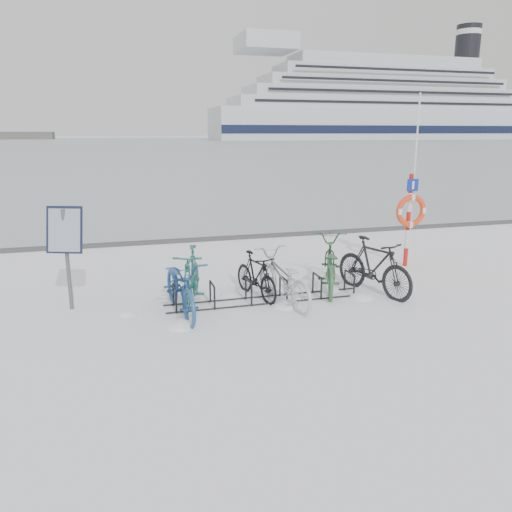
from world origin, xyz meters
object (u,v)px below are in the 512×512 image
(info_board, at_px, (65,236))
(cruise_ferry, at_px, (380,108))
(lifebuoy_station, at_px, (411,211))
(bike_rack, at_px, (266,292))

(info_board, distance_m, cruise_ferry, 233.96)
(lifebuoy_station, relative_size, cruise_ferry, 0.03)
(bike_rack, distance_m, info_board, 3.92)
(cruise_ferry, bearing_deg, bike_rack, -119.74)
(info_board, height_order, cruise_ferry, cruise_ferry)
(info_board, bearing_deg, bike_rack, 11.62)
(info_board, distance_m, lifebuoy_station, 7.88)
(bike_rack, xyz_separation_m, lifebuoy_station, (4.13, 1.55, 1.21))
(info_board, height_order, lifebuoy_station, lifebuoy_station)
(bike_rack, xyz_separation_m, info_board, (-3.68, 0.54, 1.23))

